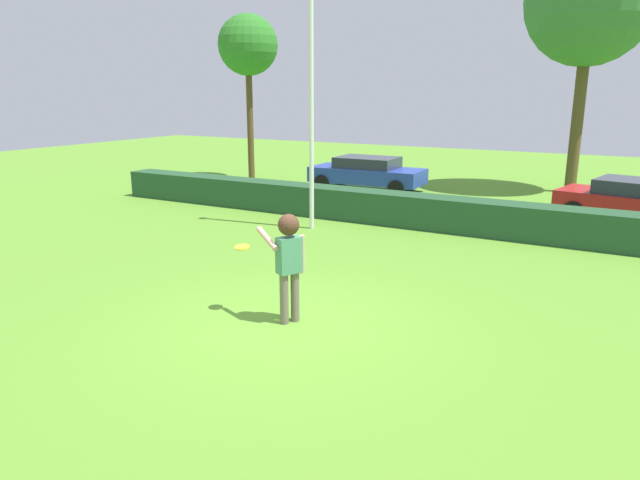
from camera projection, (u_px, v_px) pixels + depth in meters
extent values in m
plane|color=#5C952C|center=(286.00, 324.00, 9.31)|extent=(60.00, 60.00, 0.00)
cylinder|color=#6B6052|center=(284.00, 299.00, 9.23)|extent=(0.14, 0.14, 0.84)
cylinder|color=#6B6052|center=(295.00, 296.00, 9.34)|extent=(0.14, 0.14, 0.84)
cube|color=#448362|center=(289.00, 255.00, 9.11)|extent=(0.37, 0.44, 0.58)
cylinder|color=tan|center=(267.00, 239.00, 9.15)|extent=(0.58, 0.37, 0.30)
cylinder|color=tan|center=(302.00, 254.00, 9.24)|extent=(0.09, 0.09, 0.62)
sphere|color=tan|center=(289.00, 227.00, 8.99)|extent=(0.22, 0.22, 0.22)
sphere|color=#472B1D|center=(289.00, 225.00, 8.99)|extent=(0.34, 0.34, 0.34)
cylinder|color=yellow|center=(242.00, 247.00, 9.55)|extent=(0.25, 0.26, 0.05)
cylinder|color=silver|center=(311.00, 98.00, 14.92)|extent=(0.12, 0.12, 6.89)
cube|color=#244C2B|center=(437.00, 213.00, 15.61)|extent=(22.00, 0.90, 0.88)
cube|color=#263FA5|center=(367.00, 175.00, 21.66)|extent=(4.24, 1.80, 0.55)
cube|color=#2D333D|center=(367.00, 162.00, 21.54)|extent=(2.24, 1.62, 0.40)
cylinder|color=black|center=(412.00, 182.00, 21.79)|extent=(0.60, 0.11, 0.60)
cylinder|color=black|center=(396.00, 189.00, 20.33)|extent=(0.60, 0.11, 0.60)
cylinder|color=black|center=(341.00, 177.00, 23.12)|extent=(0.60, 0.11, 0.60)
cylinder|color=black|center=(322.00, 183.00, 21.66)|extent=(0.60, 0.11, 0.60)
cube|color=#B21E1E|center=(639.00, 204.00, 16.08)|extent=(4.46, 2.54, 0.55)
cylinder|color=black|center=(592.00, 203.00, 17.71)|extent=(0.61, 0.22, 0.60)
cylinder|color=black|center=(573.00, 212.00, 16.47)|extent=(0.61, 0.22, 0.60)
cylinder|color=brown|center=(250.00, 123.00, 23.95)|extent=(0.26, 0.26, 4.69)
sphere|color=#2E7826|center=(248.00, 45.00, 23.18)|extent=(2.41, 2.41, 2.41)
cylinder|color=brown|center=(577.00, 119.00, 20.77)|extent=(0.41, 0.41, 5.30)
sphere|color=#387437|center=(590.00, 1.00, 19.78)|extent=(4.37, 4.37, 4.37)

